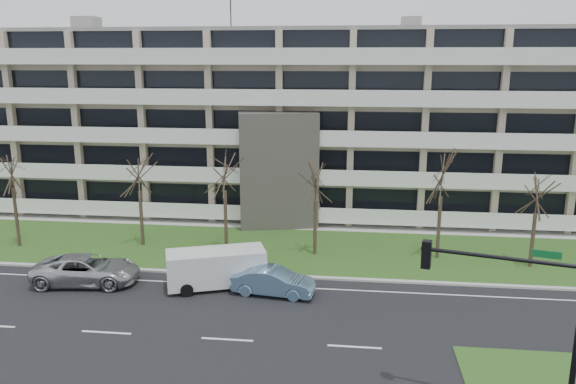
# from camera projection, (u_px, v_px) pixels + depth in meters

# --- Properties ---
(ground) EXTENTS (160.00, 160.00, 0.00)m
(ground) POSITION_uv_depth(u_px,v_px,m) (227.00, 340.00, 26.59)
(ground) COLOR black
(ground) RESTS_ON ground
(grass_verge) EXTENTS (90.00, 10.00, 0.06)m
(grass_verge) POSITION_uv_depth(u_px,v_px,m) (268.00, 248.00, 39.14)
(grass_verge) COLOR #2D4A18
(grass_verge) RESTS_ON ground
(curb) EXTENTS (90.00, 0.35, 0.12)m
(curb) POSITION_uv_depth(u_px,v_px,m) (256.00, 275.00, 34.30)
(curb) COLOR #B2B2AD
(curb) RESTS_ON ground
(sidewalk) EXTENTS (90.00, 2.00, 0.08)m
(sidewalk) POSITION_uv_depth(u_px,v_px,m) (279.00, 225.00, 44.45)
(sidewalk) COLOR #B2B2AD
(sidewalk) RESTS_ON ground
(grass_median) EXTENTS (7.00, 5.00, 0.06)m
(grass_median) POSITION_uv_depth(u_px,v_px,m) (550.00, 382.00, 23.08)
(grass_median) COLOR #2D4A18
(grass_median) RESTS_ON ground
(lane_edge_line) EXTENTS (90.00, 0.12, 0.01)m
(lane_edge_line) POSITION_uv_depth(u_px,v_px,m) (252.00, 285.00, 32.87)
(lane_edge_line) COLOR white
(lane_edge_line) RESTS_ON ground
(apartment_building) EXTENTS (60.50, 15.10, 18.75)m
(apartment_building) POSITION_uv_depth(u_px,v_px,m) (289.00, 120.00, 49.25)
(apartment_building) COLOR #BFAA94
(apartment_building) RESTS_ON ground
(silver_pickup) EXTENTS (6.36, 3.40, 1.70)m
(silver_pickup) POSITION_uv_depth(u_px,v_px,m) (86.00, 270.00, 33.02)
(silver_pickup) COLOR #AFB2B7
(silver_pickup) RESTS_ON ground
(blue_sedan) EXTENTS (4.83, 2.19, 1.54)m
(blue_sedan) POSITION_uv_depth(u_px,v_px,m) (273.00, 281.00, 31.51)
(blue_sedan) COLOR #6D97BD
(blue_sedan) RESTS_ON ground
(white_van) EXTENTS (6.01, 3.85, 2.19)m
(white_van) POSITION_uv_depth(u_px,v_px,m) (217.00, 265.00, 32.48)
(white_van) COLOR silver
(white_van) RESTS_ON ground
(traffic_signal) EXTENTS (5.53, 1.74, 6.59)m
(traffic_signal) POSITION_uv_depth(u_px,v_px,m) (522.00, 310.00, 19.95)
(traffic_signal) COLOR black
(traffic_signal) RESTS_ON ground
(tree_1) EXTENTS (3.78, 3.78, 7.56)m
(tree_1) POSITION_uv_depth(u_px,v_px,m) (10.00, 165.00, 38.27)
(tree_1) COLOR #382B21
(tree_1) RESTS_ON ground
(tree_2) EXTENTS (3.53, 3.53, 7.06)m
(tree_2) POSITION_uv_depth(u_px,v_px,m) (138.00, 170.00, 38.61)
(tree_2) COLOR #382B21
(tree_2) RESTS_ON ground
(tree_3) EXTENTS (3.80, 3.80, 7.59)m
(tree_3) POSITION_uv_depth(u_px,v_px,m) (224.00, 167.00, 37.43)
(tree_3) COLOR #382B21
(tree_3) RESTS_ON ground
(tree_4) EXTENTS (3.36, 3.36, 6.72)m
(tree_4) POSITION_uv_depth(u_px,v_px,m) (316.00, 179.00, 36.82)
(tree_4) COLOR #382B21
(tree_4) RESTS_ON ground
(tree_5) EXTENTS (3.79, 3.79, 7.58)m
(tree_5) POSITION_uv_depth(u_px,v_px,m) (442.00, 172.00, 35.91)
(tree_5) COLOR #382B21
(tree_5) RESTS_ON ground
(tree_6) EXTENTS (3.19, 3.19, 6.39)m
(tree_6) POSITION_uv_depth(u_px,v_px,m) (538.00, 192.00, 34.60)
(tree_6) COLOR #382B21
(tree_6) RESTS_ON ground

